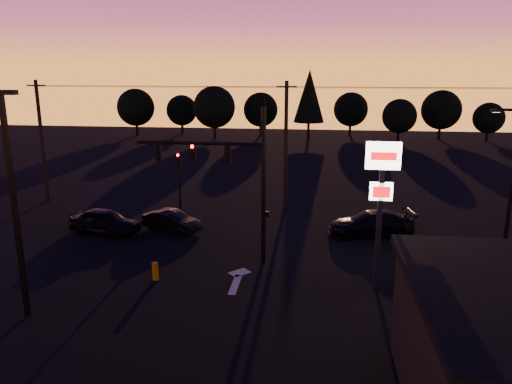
% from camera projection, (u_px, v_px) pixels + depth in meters
% --- Properties ---
extents(ground, '(120.00, 120.00, 0.00)m').
position_uv_depth(ground, '(221.00, 293.00, 22.55)').
color(ground, black).
rests_on(ground, ground).
extents(lane_arrow, '(1.20, 3.10, 0.01)m').
position_uv_depth(lane_arrow, '(237.00, 279.00, 24.09)').
color(lane_arrow, beige).
rests_on(lane_arrow, ground).
extents(traffic_signal_mast, '(6.79, 0.52, 8.58)m').
position_uv_depth(traffic_signal_mast, '(232.00, 169.00, 25.18)').
color(traffic_signal_mast, black).
rests_on(traffic_signal_mast, ground).
extents(secondary_signal, '(0.30, 0.31, 4.35)m').
position_uv_depth(secondary_signal, '(179.00, 175.00, 33.47)').
color(secondary_signal, black).
rests_on(secondary_signal, ground).
extents(parking_lot_light, '(1.25, 0.30, 9.14)m').
position_uv_depth(parking_lot_light, '(13.00, 192.00, 19.23)').
color(parking_lot_light, black).
rests_on(parking_lot_light, ground).
extents(pylon_sign, '(1.50, 0.28, 6.80)m').
position_uv_depth(pylon_sign, '(382.00, 184.00, 21.96)').
color(pylon_sign, black).
rests_on(pylon_sign, ground).
extents(streetlight, '(1.55, 0.35, 8.00)m').
position_uv_depth(streetlight, '(511.00, 179.00, 25.13)').
color(streetlight, black).
rests_on(streetlight, ground).
extents(utility_pole_0, '(1.40, 0.26, 9.00)m').
position_uv_depth(utility_pole_0, '(42.00, 141.00, 36.74)').
color(utility_pole_0, black).
rests_on(utility_pole_0, ground).
extents(utility_pole_1, '(1.40, 0.26, 9.00)m').
position_uv_depth(utility_pole_1, '(286.00, 145.00, 34.65)').
color(utility_pole_1, black).
rests_on(utility_pole_1, ground).
extents(power_wires, '(36.00, 1.22, 0.07)m').
position_uv_depth(power_wires, '(287.00, 87.00, 33.66)').
color(power_wires, black).
rests_on(power_wires, ground).
extents(bollard, '(0.29, 0.29, 0.87)m').
position_uv_depth(bollard, '(155.00, 271.00, 23.88)').
color(bollard, '#B28506').
rests_on(bollard, ground).
extents(tree_0, '(5.36, 5.36, 6.74)m').
position_uv_depth(tree_0, '(136.00, 107.00, 72.20)').
color(tree_0, black).
rests_on(tree_0, ground).
extents(tree_1, '(4.54, 4.54, 5.71)m').
position_uv_depth(tree_1, '(182.00, 110.00, 74.54)').
color(tree_1, black).
rests_on(tree_1, ground).
extents(tree_2, '(5.77, 5.78, 7.26)m').
position_uv_depth(tree_2, '(214.00, 107.00, 68.80)').
color(tree_2, black).
rests_on(tree_2, ground).
extents(tree_3, '(4.95, 4.95, 6.22)m').
position_uv_depth(tree_3, '(261.00, 110.00, 72.11)').
color(tree_3, black).
rests_on(tree_3, ground).
extents(tree_4, '(4.18, 4.18, 9.50)m').
position_uv_depth(tree_4, '(309.00, 96.00, 67.87)').
color(tree_4, black).
rests_on(tree_4, ground).
extents(tree_5, '(4.95, 4.95, 6.22)m').
position_uv_depth(tree_5, '(351.00, 109.00, 72.52)').
color(tree_5, black).
rests_on(tree_5, ground).
extents(tree_6, '(4.54, 4.54, 5.71)m').
position_uv_depth(tree_6, '(399.00, 116.00, 66.13)').
color(tree_6, black).
rests_on(tree_6, ground).
extents(tree_7, '(5.36, 5.36, 6.74)m').
position_uv_depth(tree_7, '(441.00, 110.00, 68.16)').
color(tree_7, black).
rests_on(tree_7, ground).
extents(tree_8, '(4.12, 4.12, 5.19)m').
position_uv_depth(tree_8, '(489.00, 118.00, 66.74)').
color(tree_8, black).
rests_on(tree_8, ground).
extents(car_left, '(4.75, 2.71, 1.52)m').
position_uv_depth(car_left, '(105.00, 221.00, 30.44)').
color(car_left, black).
rests_on(car_left, ground).
extents(car_mid, '(4.06, 2.70, 1.27)m').
position_uv_depth(car_mid, '(172.00, 221.00, 30.94)').
color(car_mid, black).
rests_on(car_mid, ground).
extents(car_right, '(5.50, 3.14, 1.50)m').
position_uv_depth(car_right, '(371.00, 223.00, 30.06)').
color(car_right, black).
rests_on(car_right, ground).
extents(suv_parked, '(2.84, 4.85, 1.27)m').
position_uv_depth(suv_parked, '(473.00, 308.00, 19.88)').
color(suv_parked, black).
rests_on(suv_parked, ground).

